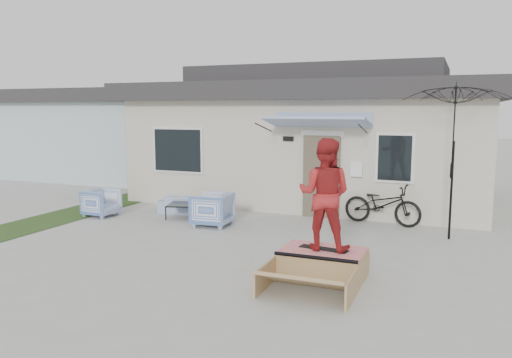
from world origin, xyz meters
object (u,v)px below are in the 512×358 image
at_px(skater, 325,192).
at_px(skateboard, 324,248).
at_px(bicycle, 383,200).
at_px(armchair_right, 212,208).
at_px(patio_umbrella, 453,158).
at_px(armchair_left, 101,201).
at_px(skate_ramp, 323,263).
at_px(coffee_table, 185,211).
at_px(loveseat, 191,201).

bearing_deg(skater, skateboard, -91.11).
bearing_deg(bicycle, armchair_right, 123.50).
relative_size(bicycle, patio_umbrella, 0.72).
xyz_separation_m(armchair_left, skateboard, (6.56, -2.45, 0.09)).
relative_size(armchair_right, skateboard, 1.06).
bearing_deg(patio_umbrella, armchair_left, -173.72).
height_order(skate_ramp, skateboard, skateboard).
xyz_separation_m(armchair_left, coffee_table, (2.13, 0.60, -0.20)).
xyz_separation_m(armchair_right, skateboard, (3.41, -2.58, 0.04)).
relative_size(patio_umbrella, skater, 1.43).
bearing_deg(loveseat, bicycle, 175.05).
relative_size(loveseat, skateboard, 2.02).
bearing_deg(bicycle, loveseat, 105.80).
bearing_deg(coffee_table, skate_ramp, -34.88).
bearing_deg(bicycle, patio_umbrella, -110.73).
relative_size(coffee_table, skater, 0.42).
bearing_deg(patio_umbrella, bicycle, 150.13).
height_order(armchair_left, skater, skater).
relative_size(armchair_right, bicycle, 0.47).
relative_size(loveseat, patio_umbrella, 0.64).
height_order(loveseat, coffee_table, loveseat).
bearing_deg(bicycle, skateboard, -175.13).
distance_m(loveseat, armchair_left, 2.30).
bearing_deg(loveseat, patio_umbrella, 165.63).
height_order(bicycle, skater, skater).
height_order(coffee_table, patio_umbrella, patio_umbrella).
xyz_separation_m(skateboard, skater, (0.00, -0.00, 0.94)).
xyz_separation_m(skate_ramp, skater, (-0.00, 0.05, 1.19)).
distance_m(patio_umbrella, skate_ramp, 4.18).
relative_size(coffee_table, skate_ramp, 0.43).
bearing_deg(loveseat, armchair_left, 20.90).
bearing_deg(skate_ramp, skater, 90.00).
distance_m(loveseat, patio_umbrella, 6.64).
bearing_deg(armchair_left, armchair_right, -84.29).
height_order(bicycle, skateboard, bicycle).
bearing_deg(skater, patio_umbrella, -120.01).
bearing_deg(skateboard, armchair_right, 150.83).
distance_m(loveseat, armchair_right, 1.65).
bearing_deg(skater, skate_ramp, 89.23).
bearing_deg(coffee_table, bicycle, 14.37).
bearing_deg(skateboard, skate_ramp, -81.74).
relative_size(armchair_right, skate_ramp, 0.49).
distance_m(armchair_left, skate_ramp, 7.02).
distance_m(bicycle, skateboard, 4.28).
relative_size(armchair_left, bicycle, 0.41).
distance_m(skate_ramp, skateboard, 0.26).
relative_size(loveseat, coffee_table, 2.16).
relative_size(skateboard, skater, 0.45).
bearing_deg(skateboard, patio_umbrella, 69.02).
xyz_separation_m(loveseat, armchair_left, (-1.94, -1.24, 0.06)).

